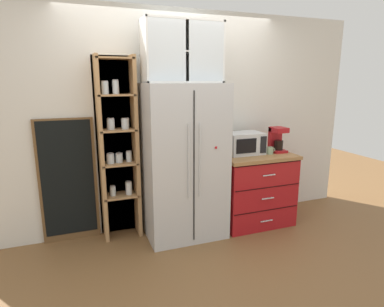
# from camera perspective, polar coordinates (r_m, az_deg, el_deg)

# --- Properties ---
(ground_plane) EXTENTS (10.55, 10.55, 0.00)m
(ground_plane) POSITION_cam_1_polar(r_m,az_deg,el_deg) (3.89, -1.27, -14.03)
(ground_plane) COLOR brown
(wall_back_cream) EXTENTS (4.86, 0.10, 2.55)m
(wall_back_cream) POSITION_cam_1_polar(r_m,az_deg,el_deg) (3.87, -3.33, 5.70)
(wall_back_cream) COLOR silver
(wall_back_cream) RESTS_ON ground
(refrigerator) EXTENTS (0.87, 0.67, 1.73)m
(refrigerator) POSITION_cam_1_polar(r_m,az_deg,el_deg) (3.60, -1.49, -1.47)
(refrigerator) COLOR silver
(refrigerator) RESTS_ON ground
(pantry_shelf_column) EXTENTS (0.45, 0.28, 2.02)m
(pantry_shelf_column) POSITION_cam_1_polar(r_m,az_deg,el_deg) (3.65, -13.05, 1.24)
(pantry_shelf_column) COLOR brown
(pantry_shelf_column) RESTS_ON ground
(counter_cabinet) EXTENTS (0.91, 0.67, 0.88)m
(counter_cabinet) POSITION_cam_1_polar(r_m,az_deg,el_deg) (4.11, 10.79, -6.02)
(counter_cabinet) COLOR #A8161C
(counter_cabinet) RESTS_ON ground
(microwave) EXTENTS (0.44, 0.33, 0.26)m
(microwave) POSITION_cam_1_polar(r_m,az_deg,el_deg) (3.94, 9.23, 1.83)
(microwave) COLOR silver
(microwave) RESTS_ON counter_cabinet
(coffee_maker) EXTENTS (0.17, 0.20, 0.31)m
(coffee_maker) POSITION_cam_1_polar(r_m,az_deg,el_deg) (4.14, 14.87, 2.44)
(coffee_maker) COLOR #A8161C
(coffee_maker) RESTS_ON counter_cabinet
(mug_navy) EXTENTS (0.11, 0.08, 0.08)m
(mug_navy) POSITION_cam_1_polar(r_m,az_deg,el_deg) (3.97, 11.20, 0.51)
(mug_navy) COLOR navy
(mug_navy) RESTS_ON counter_cabinet
(mug_sage) EXTENTS (0.12, 0.08, 0.08)m
(mug_sage) POSITION_cam_1_polar(r_m,az_deg,el_deg) (4.00, 13.67, 0.52)
(mug_sage) COLOR #8CA37F
(mug_sage) RESTS_ON counter_cabinet
(bottle_clear) EXTENTS (0.06, 0.06, 0.26)m
(bottle_clear) POSITION_cam_1_polar(r_m,az_deg,el_deg) (4.01, 10.71, 1.72)
(bottle_clear) COLOR silver
(bottle_clear) RESTS_ON counter_cabinet
(upper_cabinet) EXTENTS (0.84, 0.32, 0.63)m
(upper_cabinet) POSITION_cam_1_polar(r_m,az_deg,el_deg) (3.55, -1.87, 17.52)
(upper_cabinet) COLOR silver
(upper_cabinet) RESTS_ON refrigerator
(chalkboard_menu) EXTENTS (0.60, 0.04, 1.37)m
(chalkboard_menu) POSITION_cam_1_polar(r_m,az_deg,el_deg) (3.76, -21.16, -4.53)
(chalkboard_menu) COLOR brown
(chalkboard_menu) RESTS_ON ground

